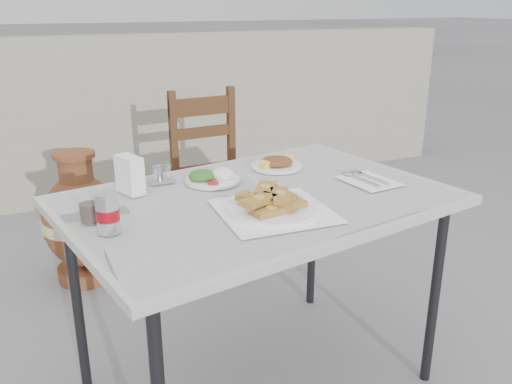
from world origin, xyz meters
name	(u,v)px	position (x,y,z in m)	size (l,w,h in m)	color
cafe_table	(258,210)	(0.14, 0.01, 0.74)	(1.43, 1.09, 0.79)	black
pide_plate	(274,202)	(0.12, -0.16, 0.82)	(0.37, 0.37, 0.07)	white
salad_rice_plate	(212,177)	(0.04, 0.21, 0.81)	(0.21, 0.21, 0.05)	white
salad_chopped_plate	(277,163)	(0.34, 0.28, 0.81)	(0.21, 0.21, 0.04)	white
soda_can	(108,213)	(-0.40, -0.10, 0.85)	(0.07, 0.07, 0.12)	silver
cola_glass	(89,208)	(-0.43, 0.01, 0.83)	(0.07, 0.07, 0.10)	white
napkin_holder	(130,175)	(-0.26, 0.21, 0.86)	(0.09, 0.12, 0.13)	white
condiment_caddy	(161,176)	(-0.13, 0.29, 0.81)	(0.10, 0.08, 0.07)	silver
cutlery_napkin	(365,179)	(0.57, -0.01, 0.80)	(0.18, 0.23, 0.02)	white
chair	(214,173)	(0.41, 1.20, 0.50)	(0.45, 0.45, 0.96)	#3E1E10
terracotta_urn	(82,222)	(-0.35, 1.18, 0.33)	(0.41, 0.41, 0.71)	brown
back_wall	(101,119)	(0.00, 2.50, 0.60)	(6.00, 0.25, 1.20)	gray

